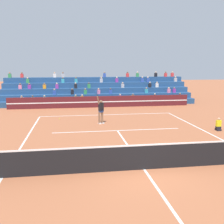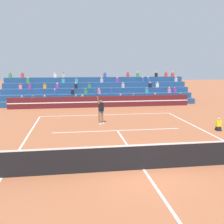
{
  "view_description": "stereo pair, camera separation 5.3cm",
  "coord_description": "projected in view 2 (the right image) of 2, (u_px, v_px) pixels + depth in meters",
  "views": [
    {
      "loc": [
        -2.79,
        -9.71,
        4.18
      ],
      "look_at": [
        -0.25,
        7.12,
        1.1
      ],
      "focal_mm": 42.0,
      "sensor_mm": 36.0,
      "label": 1
    },
    {
      "loc": [
        -2.74,
        -9.72,
        4.18
      ],
      "look_at": [
        -0.25,
        7.12,
        1.1
      ],
      "focal_mm": 42.0,
      "sensor_mm": 36.0,
      "label": 2
    }
  ],
  "objects": [
    {
      "name": "ball_kid_courtside",
      "position": [
        219.0,
        126.0,
        16.81
      ],
      "size": [
        0.3,
        0.36,
        0.84
      ],
      "color": "black",
      "rests_on": "ground"
    },
    {
      "name": "tennis_ball",
      "position": [
        59.0,
        119.0,
        20.41
      ],
      "size": [
        0.07,
        0.07,
        0.07
      ],
      "primitive_type": "sphere",
      "color": "#C6DB33",
      "rests_on": "ground"
    },
    {
      "name": "court_lines",
      "position": [
        144.0,
        169.0,
        10.6
      ],
      "size": [
        11.1,
        23.9,
        0.01
      ],
      "color": "white",
      "rests_on": "ground"
    },
    {
      "name": "sponsor_banner_wall",
      "position": [
        101.0,
        102.0,
        26.08
      ],
      "size": [
        18.0,
        0.26,
        1.1
      ],
      "color": "#51191E",
      "rests_on": "ground"
    },
    {
      "name": "ground_plane",
      "position": [
        144.0,
        169.0,
        10.6
      ],
      "size": [
        120.0,
        120.0,
        0.0
      ],
      "primitive_type": "plane",
      "color": "#AD603D"
    },
    {
      "name": "tennis_player",
      "position": [
        101.0,
        110.0,
        18.61
      ],
      "size": [
        0.72,
        0.63,
        2.5
      ],
      "color": "brown",
      "rests_on": "ground"
    },
    {
      "name": "bleacher_stand",
      "position": [
        98.0,
        93.0,
        29.7
      ],
      "size": [
        20.58,
        4.75,
        3.38
      ],
      "color": "navy",
      "rests_on": "ground"
    },
    {
      "name": "tennis_net",
      "position": [
        144.0,
        157.0,
        10.5
      ],
      "size": [
        12.0,
        0.1,
        1.1
      ],
      "color": "black",
      "rests_on": "ground"
    }
  ]
}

